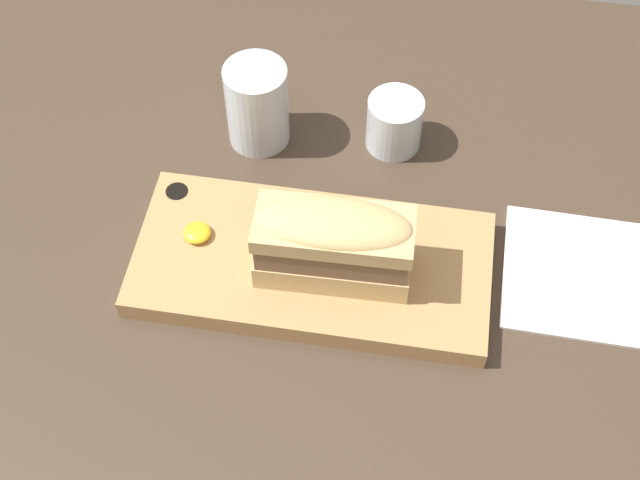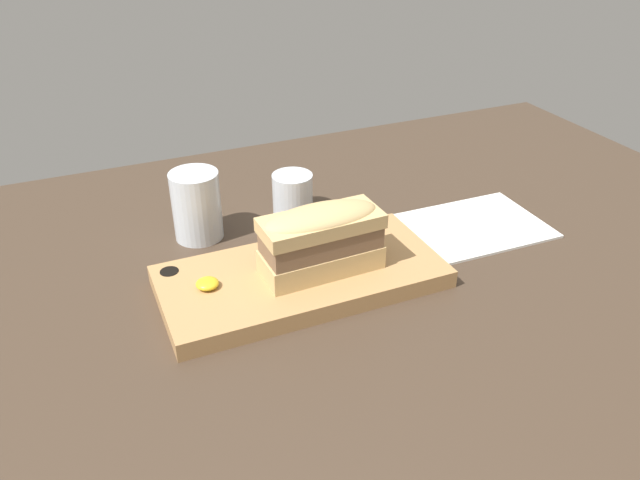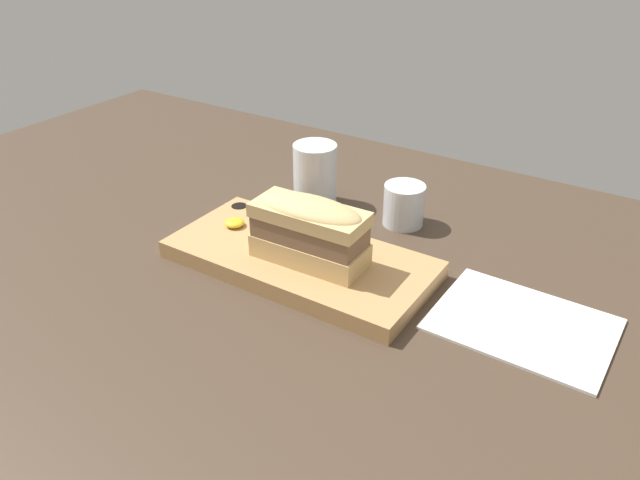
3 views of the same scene
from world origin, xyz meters
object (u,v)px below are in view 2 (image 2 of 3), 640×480
at_px(napkin, 475,226).
at_px(sandwich, 321,237).
at_px(water_glass, 197,210).
at_px(wine_glass, 293,196).
at_px(serving_board, 301,277).

bearing_deg(napkin, sandwich, -170.29).
xyz_separation_m(water_glass, napkin, (0.41, -0.15, -0.04)).
relative_size(sandwich, wine_glass, 2.39).
distance_m(serving_board, napkin, 0.32).
bearing_deg(water_glass, wine_glass, 5.34).
height_order(water_glass, wine_glass, water_glass).
bearing_deg(water_glass, napkin, -19.73).
bearing_deg(water_glass, sandwich, -58.50).
height_order(serving_board, sandwich, sandwich).
xyz_separation_m(serving_board, wine_glass, (0.07, 0.20, 0.02)).
relative_size(serving_board, wine_glass, 5.62).
distance_m(wine_glass, napkin, 0.30).
distance_m(serving_board, sandwich, 0.07).
height_order(serving_board, wine_glass, wine_glass).
distance_m(sandwich, wine_glass, 0.22).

